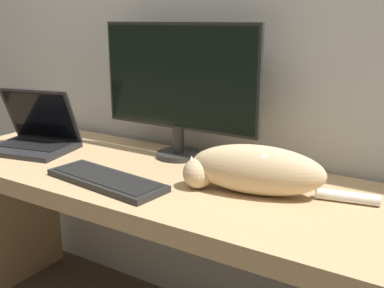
# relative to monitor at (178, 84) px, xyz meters

# --- Properties ---
(desk) EXTENTS (1.70, 0.62, 0.72)m
(desk) POSITION_rel_monitor_xyz_m (-0.01, -0.20, -0.42)
(desk) COLOR tan
(desk) RESTS_ON ground_plane
(monitor) EXTENTS (0.65, 0.16, 0.50)m
(monitor) POSITION_rel_monitor_xyz_m (0.00, 0.00, 0.00)
(monitor) COLOR #282828
(monitor) RESTS_ON desk
(laptop) EXTENTS (0.37, 0.30, 0.24)m
(laptop) POSITION_rel_monitor_xyz_m (-0.55, -0.22, -0.23)
(laptop) COLOR #232326
(laptop) RESTS_ON desk
(external_keyboard) EXTENTS (0.44, 0.19, 0.02)m
(external_keyboard) POSITION_rel_monitor_xyz_m (-0.04, -0.36, -0.27)
(external_keyboard) COLOR black
(external_keyboard) RESTS_ON desk
(cat) EXTENTS (0.56, 0.22, 0.15)m
(cat) POSITION_rel_monitor_xyz_m (0.39, -0.19, -0.20)
(cat) COLOR #D1B284
(cat) RESTS_ON desk
(small_toy) EXTENTS (0.06, 0.06, 0.06)m
(small_toy) POSITION_rel_monitor_xyz_m (0.42, -0.03, -0.25)
(small_toy) COLOR gold
(small_toy) RESTS_ON desk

